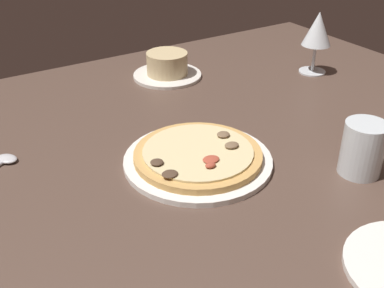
{
  "coord_description": "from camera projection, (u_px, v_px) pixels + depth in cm",
  "views": [
    {
      "loc": [
        -38.48,
        -62.67,
        48.75
      ],
      "look_at": [
        -0.11,
        -1.76,
        7.0
      ],
      "focal_mm": 44.26,
      "sensor_mm": 36.0,
      "label": 1
    }
  ],
  "objects": [
    {
      "name": "spoon",
      "position": [
        1.0,
        163.0,
        0.83
      ],
      "size": [
        10.61,
        7.93,
        1.0
      ],
      "color": "silver",
      "rests_on": "dining_table"
    },
    {
      "name": "ramekin_on_saucer",
      "position": [
        167.0,
        67.0,
        1.17
      ],
      "size": [
        16.95,
        16.95,
        6.24
      ],
      "color": "silver",
      "rests_on": "dining_table"
    },
    {
      "name": "wine_glass_near",
      "position": [
        318.0,
        31.0,
        1.15
      ],
      "size": [
        7.17,
        7.17,
        15.44
      ],
      "color": "silver",
      "rests_on": "dining_table"
    },
    {
      "name": "pizza_main",
      "position": [
        197.0,
        157.0,
        0.83
      ],
      "size": [
        26.17,
        26.17,
        3.39
      ],
      "color": "white",
      "rests_on": "dining_table"
    },
    {
      "name": "dining_table",
      "position": [
        187.0,
        163.0,
        0.87
      ],
      "size": [
        150.0,
        110.0,
        4.0
      ],
      "primitive_type": "cube",
      "color": "brown",
      "rests_on": "ground"
    },
    {
      "name": "water_glass",
      "position": [
        362.0,
        152.0,
        0.79
      ],
      "size": [
        7.11,
        7.11,
        9.31
      ],
      "color": "silver",
      "rests_on": "dining_table"
    }
  ]
}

